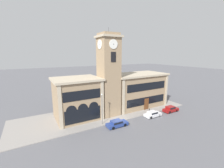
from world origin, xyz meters
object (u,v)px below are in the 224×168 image
object	(u,v)px
parked_car_far	(171,109)
bollard	(149,111)
parked_car_near	(117,123)
parked_car_mid	(153,114)
street_lamp	(102,105)

from	to	relation	value
parked_car_far	bollard	distance (m)	5.86
parked_car_near	bollard	distance (m)	11.22
parked_car_mid	parked_car_far	bearing A→B (deg)	0.57
parked_car_mid	parked_car_far	world-z (taller)	parked_car_far
parked_car_mid	parked_car_far	size ratio (longest dim) A/B	1.02
parked_car_near	street_lamp	bearing A→B (deg)	135.34
parked_car_far	parked_car_mid	bearing A→B (deg)	-179.43
parked_car_near	bollard	bearing A→B (deg)	11.28
bollard	parked_car_mid	bearing A→B (deg)	-113.51
parked_car_near	street_lamp	size ratio (longest dim) A/B	0.68
parked_car_near	parked_car_mid	distance (m)	10.11
street_lamp	parked_car_far	bearing A→B (deg)	-6.98
parked_car_far	bollard	xyz separation A→B (m)	(-5.47, 2.09, -0.11)
parked_car_near	parked_car_far	world-z (taller)	parked_car_far
bollard	parked_car_far	bearing A→B (deg)	-20.87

